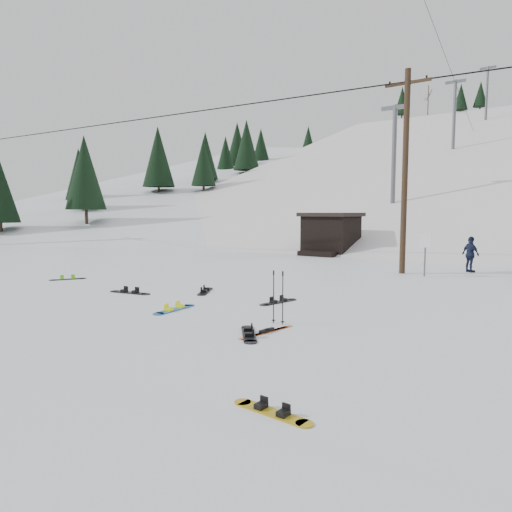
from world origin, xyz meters
The scene contains 20 objects.
ground centered at (0.00, 0.00, 0.00)m, with size 200.00×200.00×0.00m, color white.
ski_slope centered at (0.00, 55.00, -12.00)m, with size 60.00×75.00×45.00m, color white.
ridge_left centered at (-36.00, 48.00, -11.00)m, with size 34.00×85.00×38.00m, color white.
treeline_left centered at (-34.00, 40.00, 0.00)m, with size 20.00×64.00×10.00m, color black, non-canonical shape.
utility_pole centered at (2.00, 14.00, 4.68)m, with size 2.00×0.26×9.00m.
trail_sign centered at (3.10, 13.58, 1.27)m, with size 0.50×0.09×1.85m.
lift_hut centered at (-5.00, 20.94, 1.36)m, with size 3.40×4.10×2.75m.
lift_tower_near centered at (-4.00, 30.00, 7.86)m, with size 2.20×0.36×8.00m.
lift_tower_mid centered at (-4.00, 50.00, 14.36)m, with size 2.20×0.36×8.00m.
lift_tower_far centered at (-4.00, 70.00, 20.86)m, with size 2.20×0.36×8.00m.
hero_snowboard centered at (-0.73, 2.42, 0.03)m, with size 0.42×1.62×0.11m.
hero_skis centered at (2.78, 1.91, 0.03)m, with size 0.38×1.69×0.09m.
ski_poles centered at (2.52, 2.79, 0.68)m, with size 0.36×0.10×1.32m.
board_scatter_a centered at (-3.94, 3.46, 0.03)m, with size 1.62×0.56×0.12m.
board_scatter_b centered at (-2.00, 5.14, 0.03)m, with size 0.95×1.41×0.11m.
board_scatter_c centered at (-8.60, 4.05, 0.03)m, with size 0.83×1.29×0.10m.
board_scatter_d centered at (2.55, 1.52, 0.03)m, with size 1.09×1.26×0.11m.
board_scatter_e centered at (5.21, -1.54, 0.02)m, with size 1.31×0.31×0.09m.
board_scatter_f centered at (1.09, 5.04, 0.03)m, with size 0.52×1.49×0.11m.
skier_navy centered at (4.44, 16.18, 0.83)m, with size 0.97×0.40×1.66m, color #171D3A.
Camera 1 is at (8.53, -6.57, 2.75)m, focal length 32.00 mm.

